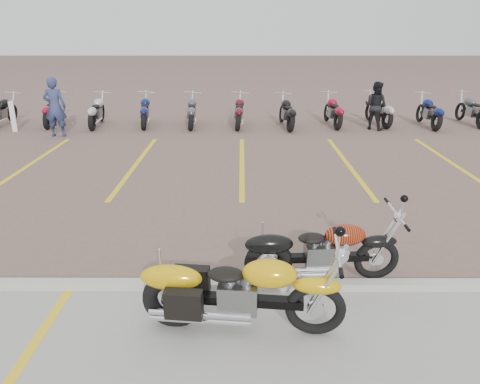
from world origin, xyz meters
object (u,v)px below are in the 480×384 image
object	(u,v)px
flame_cruiser	(318,253)
person_a	(55,107)
yellow_cruiser	(238,294)
person_b	(375,106)
bollard	(13,116)

from	to	relation	value
flame_cruiser	person_a	world-z (taller)	person_a
yellow_cruiser	flame_cruiser	size ratio (longest dim) A/B	1.09
yellow_cruiser	person_a	bearing A→B (deg)	126.11
person_b	bollard	world-z (taller)	person_b
person_a	bollard	xyz separation A→B (m)	(-1.72, 0.71, -0.43)
yellow_cruiser	flame_cruiser	bearing A→B (deg)	51.48
yellow_cruiser	person_a	world-z (taller)	person_a
person_b	bollard	bearing A→B (deg)	41.89
person_b	bollard	size ratio (longest dim) A/B	1.60
yellow_cruiser	person_b	world-z (taller)	person_b
flame_cruiser	person_b	bearing A→B (deg)	67.63
flame_cruiser	bollard	bearing A→B (deg)	128.22
yellow_cruiser	bollard	bearing A→B (deg)	131.06
flame_cruiser	bollard	size ratio (longest dim) A/B	2.12
yellow_cruiser	person_b	size ratio (longest dim) A/B	1.45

